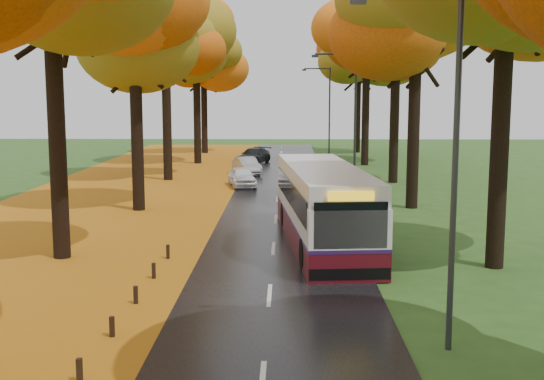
{
  "coord_description": "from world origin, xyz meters",
  "views": [
    {
      "loc": [
        0.46,
        -7.02,
        5.82
      ],
      "look_at": [
        0.0,
        15.58,
        2.6
      ],
      "focal_mm": 45.0,
      "sensor_mm": 36.0,
      "label": 1
    }
  ],
  "objects_px": {
    "car_white": "(242,177)",
    "car_dark": "(254,156)",
    "car_silver": "(247,166)",
    "streetlamp_mid": "(351,114)",
    "bus": "(323,204)",
    "streetlamp_far": "(327,106)",
    "streetlamp_near": "(444,144)"
  },
  "relations": [
    {
      "from": "bus",
      "to": "car_silver",
      "type": "xyz_separation_m",
      "value": [
        -4.25,
        22.71,
        -0.96
      ]
    },
    {
      "from": "streetlamp_near",
      "to": "car_dark",
      "type": "distance_m",
      "value": 41.88
    },
    {
      "from": "streetlamp_mid",
      "to": "car_silver",
      "type": "distance_m",
      "value": 13.82
    },
    {
      "from": "streetlamp_near",
      "to": "streetlamp_far",
      "type": "height_order",
      "value": "same"
    },
    {
      "from": "streetlamp_far",
      "to": "car_silver",
      "type": "relative_size",
      "value": 2.16
    },
    {
      "from": "streetlamp_mid",
      "to": "bus",
      "type": "relative_size",
      "value": 0.69
    },
    {
      "from": "streetlamp_mid",
      "to": "car_dark",
      "type": "bearing_deg",
      "value": 107.76
    },
    {
      "from": "car_dark",
      "to": "streetlamp_mid",
      "type": "bearing_deg",
      "value": -52.77
    },
    {
      "from": "streetlamp_near",
      "to": "car_dark",
      "type": "bearing_deg",
      "value": 98.5
    },
    {
      "from": "streetlamp_near",
      "to": "streetlamp_far",
      "type": "distance_m",
      "value": 44.0
    },
    {
      "from": "car_silver",
      "to": "streetlamp_mid",
      "type": "bearing_deg",
      "value": -80.89
    },
    {
      "from": "car_white",
      "to": "car_dark",
      "type": "relative_size",
      "value": 0.83
    },
    {
      "from": "streetlamp_far",
      "to": "bus",
      "type": "height_order",
      "value": "streetlamp_far"
    },
    {
      "from": "car_silver",
      "to": "car_white",
      "type": "bearing_deg",
      "value": -108.62
    },
    {
      "from": "bus",
      "to": "car_silver",
      "type": "bearing_deg",
      "value": 95.2
    },
    {
      "from": "streetlamp_mid",
      "to": "car_white",
      "type": "xyz_separation_m",
      "value": [
        -6.21,
        5.02,
        -4.05
      ]
    },
    {
      "from": "car_silver",
      "to": "car_dark",
      "type": "height_order",
      "value": "car_dark"
    },
    {
      "from": "bus",
      "to": "car_dark",
      "type": "bearing_deg",
      "value": 92.32
    },
    {
      "from": "car_white",
      "to": "car_silver",
      "type": "distance_m",
      "value": 6.59
    },
    {
      "from": "streetlamp_near",
      "to": "bus",
      "type": "bearing_deg",
      "value": 100.62
    },
    {
      "from": "streetlamp_far",
      "to": "car_dark",
      "type": "relative_size",
      "value": 1.83
    },
    {
      "from": "streetlamp_far",
      "to": "car_white",
      "type": "xyz_separation_m",
      "value": [
        -6.21,
        -16.98,
        -4.05
      ]
    },
    {
      "from": "bus",
      "to": "car_white",
      "type": "xyz_separation_m",
      "value": [
        -4.17,
        16.13,
        -0.95
      ]
    },
    {
      "from": "streetlamp_near",
      "to": "streetlamp_mid",
      "type": "xyz_separation_m",
      "value": [
        0.0,
        22.0,
        0.0
      ]
    },
    {
      "from": "bus",
      "to": "car_dark",
      "type": "distance_m",
      "value": 30.62
    },
    {
      "from": "car_white",
      "to": "car_silver",
      "type": "relative_size",
      "value": 0.98
    },
    {
      "from": "bus",
      "to": "car_white",
      "type": "relative_size",
      "value": 3.18
    },
    {
      "from": "car_white",
      "to": "car_dark",
      "type": "xyz_separation_m",
      "value": [
        0.05,
        14.21,
        0.02
      ]
    },
    {
      "from": "car_white",
      "to": "car_dark",
      "type": "bearing_deg",
      "value": 77.72
    },
    {
      "from": "bus",
      "to": "car_white",
      "type": "bearing_deg",
      "value": 99.08
    },
    {
      "from": "car_white",
      "to": "car_silver",
      "type": "bearing_deg",
      "value": 78.68
    },
    {
      "from": "bus",
      "to": "car_silver",
      "type": "relative_size",
      "value": 3.12
    }
  ]
}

